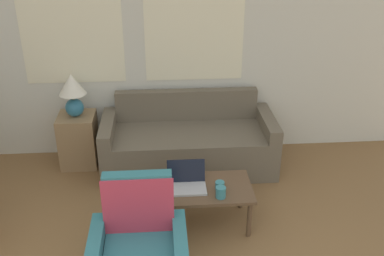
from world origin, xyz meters
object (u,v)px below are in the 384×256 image
Objects in this scene: coffee_table at (196,191)px; cup_navy at (220,185)px; table_lamp at (73,91)px; tv_remote at (157,184)px; laptop at (187,182)px; cup_yellow at (221,192)px; couch at (188,144)px.

cup_navy reaches higher than coffee_table.
coffee_table is (1.25, -1.21, -0.55)m from table_lamp.
table_lamp is 3.15× the size of tv_remote.
laptop is 4.19× the size of cup_navy.
laptop is (-0.09, 0.01, 0.10)m from coffee_table.
cup_yellow is 0.61m from tv_remote.
table_lamp reaches higher than cup_navy.
tv_remote is (0.89, -1.14, -0.49)m from table_lamp.
couch is 12.38× the size of tv_remote.
laptop is at bearing -94.61° from couch.
laptop reaches higher than tv_remote.
couch is 1.09m from coffee_table.
coffee_table is 6.58× the size of tv_remote.
laptop is at bearing 147.55° from cup_yellow.
cup_yellow is at bearing -39.91° from coffee_table.
tv_remote is (-0.27, 0.06, -0.04)m from laptop.
tv_remote is (-0.36, -1.02, 0.14)m from couch.
tv_remote is at bearing -51.98° from table_lamp.
cup_navy is (0.21, -0.04, 0.08)m from coffee_table.
laptop is 3.40× the size of cup_yellow.
couch reaches higher than coffee_table.
tv_remote is (-0.57, 0.11, -0.03)m from cup_navy.
cup_yellow is at bearing -94.02° from cup_navy.
tv_remote is at bearing 168.48° from coffee_table.
cup_navy is at bearing -9.60° from laptop.
cup_navy is 0.58m from tv_remote.
couch reaches higher than cup_navy.
laptop is 0.28m from tv_remote.
coffee_table is at bearing 140.09° from cup_yellow.
couch is at bearing 100.59° from cup_navy.
cup_yellow is (0.20, -1.26, 0.18)m from couch.
cup_navy is (1.46, -1.24, -0.47)m from table_lamp.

